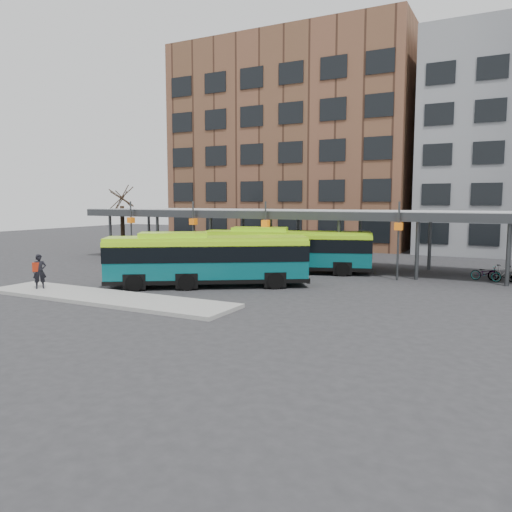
{
  "coord_description": "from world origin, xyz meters",
  "views": [
    {
      "loc": [
        12.24,
        -21.06,
        4.85
      ],
      "look_at": [
        -0.4,
        3.28,
        1.8
      ],
      "focal_mm": 35.0,
      "sensor_mm": 36.0,
      "label": 1
    }
  ],
  "objects": [
    {
      "name": "bus_front",
      "position": [
        -3.09,
        2.39,
        1.61
      ],
      "size": [
        10.73,
        8.06,
        3.09
      ],
      "rotation": [
        0.0,
        0.0,
        0.57
      ],
      "color": "#074C52",
      "rests_on": "ground"
    },
    {
      "name": "canopy",
      "position": [
        -0.06,
        12.87,
        3.91
      ],
      "size": [
        40.0,
        6.53,
        4.8
      ],
      "color": "#999B9E",
      "rests_on": "ground"
    },
    {
      "name": "boarding_island",
      "position": [
        -5.5,
        -3.0,
        0.09
      ],
      "size": [
        14.0,
        3.0,
        0.18
      ],
      "primitive_type": "cube",
      "color": "gray",
      "rests_on": "ground"
    },
    {
      "name": "tree",
      "position": [
        -18.0,
        12.0,
        2.43
      ],
      "size": [
        1.64,
        1.64,
        5.6
      ],
      "color": "black",
      "rests_on": "ground"
    },
    {
      "name": "building_brick",
      "position": [
        -10.0,
        32.0,
        11.0
      ],
      "size": [
        26.0,
        14.0,
        22.0
      ],
      "primitive_type": "cube",
      "color": "brown",
      "rests_on": "ground"
    },
    {
      "name": "pedestrian",
      "position": [
        -10.12,
        -3.07,
        1.12
      ],
      "size": [
        0.77,
        0.8,
        1.85
      ],
      "rotation": [
        0.0,
        0.0,
        0.88
      ],
      "color": "black",
      "rests_on": "boarding_island"
    },
    {
      "name": "bus_rear",
      "position": [
        -1.36,
        9.55,
        1.59
      ],
      "size": [
        11.26,
        5.86,
        3.06
      ],
      "rotation": [
        0.0,
        0.0,
        0.33
      ],
      "color": "#074C52",
      "rests_on": "ground"
    },
    {
      "name": "ground",
      "position": [
        0.0,
        0.0,
        0.0
      ],
      "size": [
        120.0,
        120.0,
        0.0
      ],
      "primitive_type": "plane",
      "color": "#28282B",
      "rests_on": "ground"
    }
  ]
}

